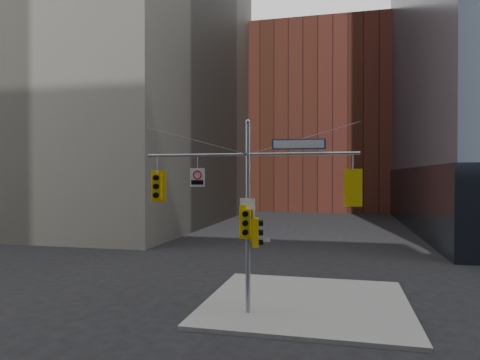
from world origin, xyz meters
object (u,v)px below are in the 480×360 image
at_px(traffic_light_pole_side, 257,232).
at_px(regulatory_sign_arm, 197,177).
at_px(traffic_light_pole_front, 246,223).
at_px(traffic_light_west_arm, 157,186).
at_px(street_sign_blade, 299,144).
at_px(traffic_light_east_arm, 353,188).
at_px(signal_assembly, 248,197).

xyz_separation_m(traffic_light_pole_side, regulatory_sign_arm, (-2.29, -0.03, 2.05)).
bearing_deg(traffic_light_pole_front, regulatory_sign_arm, 170.80).
height_order(traffic_light_west_arm, traffic_light_pole_front, traffic_light_west_arm).
xyz_separation_m(traffic_light_west_arm, street_sign_blade, (5.48, -0.01, 1.55)).
distance_m(traffic_light_east_arm, traffic_light_pole_front, 3.98).
distance_m(signal_assembly, traffic_light_pole_side, 1.34).
relative_size(signal_assembly, traffic_light_pole_front, 6.51).
bearing_deg(traffic_light_pole_side, signal_assembly, 82.79).
height_order(traffic_light_pole_side, traffic_light_pole_front, traffic_light_pole_front).
distance_m(traffic_light_west_arm, regulatory_sign_arm, 1.70).
distance_m(traffic_light_pole_front, regulatory_sign_arm, 2.59).
xyz_separation_m(traffic_light_pole_side, street_sign_blade, (1.54, -0.01, 3.23)).
bearing_deg(street_sign_blade, traffic_light_east_arm, -2.72).
xyz_separation_m(signal_assembly, traffic_light_west_arm, (-3.62, 0.01, 0.38)).
bearing_deg(traffic_light_pole_side, street_sign_blade, -100.22).
bearing_deg(regulatory_sign_arm, traffic_light_pole_front, -11.28).
height_order(traffic_light_east_arm, regulatory_sign_arm, regulatory_sign_arm).
distance_m(traffic_light_east_arm, regulatory_sign_arm, 5.73).
xyz_separation_m(signal_assembly, traffic_light_pole_front, (-0.00, -0.27, -0.91)).
bearing_deg(traffic_light_pole_front, traffic_light_pole_side, 38.93).
relative_size(signal_assembly, traffic_light_east_arm, 6.14).
bearing_deg(traffic_light_pole_front, signal_assembly, 87.91).
height_order(signal_assembly, traffic_light_east_arm, signal_assembly).
distance_m(signal_assembly, street_sign_blade, 2.69).
distance_m(signal_assembly, traffic_light_pole_front, 0.95).
height_order(traffic_light_pole_side, street_sign_blade, street_sign_blade).
bearing_deg(regulatory_sign_arm, street_sign_blade, -3.78).
bearing_deg(traffic_light_pole_front, traffic_light_east_arm, 2.04).
bearing_deg(traffic_light_west_arm, signal_assembly, -8.92).
xyz_separation_m(traffic_light_east_arm, regulatory_sign_arm, (-5.72, -0.02, 0.37)).
bearing_deg(traffic_light_west_arm, traffic_light_pole_front, -13.14).
bearing_deg(traffic_light_pole_side, regulatory_sign_arm, 81.07).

